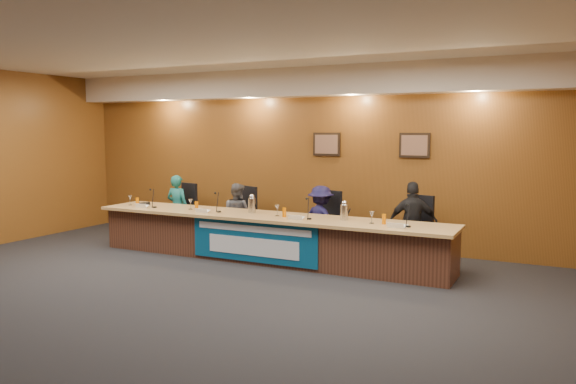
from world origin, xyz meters
name	(u,v)px	position (x,y,z in m)	size (l,w,h in m)	color
floor	(173,300)	(0.00, 0.00, 0.00)	(10.00, 10.00, 0.00)	black
ceiling	(167,37)	(0.00, 0.00, 3.20)	(10.00, 8.00, 0.04)	silver
wall_back	(307,157)	(0.00, 4.00, 1.60)	(10.00, 0.04, 3.20)	brown
soffit	(302,82)	(0.00, 3.75, 2.95)	(10.00, 0.50, 0.50)	beige
dais_body	(266,239)	(0.00, 2.40, 0.35)	(6.00, 0.80, 0.70)	#4B291C
dais_top	(264,216)	(0.00, 2.35, 0.72)	(6.10, 0.95, 0.05)	tan
banner	(253,242)	(0.00, 1.99, 0.38)	(2.20, 0.02, 0.65)	navy
banner_text_upper	(253,229)	(0.00, 1.97, 0.58)	(2.00, 0.01, 0.10)	silver
banner_text_lower	(253,247)	(0.00, 1.97, 0.30)	(1.60, 0.01, 0.28)	silver
wall_photo_left	(327,144)	(0.40, 3.97, 1.85)	(0.52, 0.04, 0.42)	black
wall_photo_right	(415,145)	(2.00, 3.97, 1.85)	(0.52, 0.04, 0.42)	black
panelist_a	(177,208)	(-2.34, 3.13, 0.63)	(0.46, 0.30, 1.25)	#18635E
panelist_b	(237,215)	(-1.00, 3.13, 0.58)	(0.56, 0.44, 1.15)	#535359
panelist_c	(321,221)	(0.65, 3.13, 0.59)	(0.76, 0.44, 1.18)	#151239
panelist_d	(413,224)	(2.21, 3.13, 0.66)	(0.77, 0.32, 1.31)	black
office_chair_a	(181,214)	(-2.34, 3.23, 0.48)	(0.48, 0.48, 0.08)	black
office_chair_b	(240,219)	(-1.00, 3.23, 0.48)	(0.48, 0.48, 0.08)	black
office_chair_c	(323,226)	(0.65, 3.23, 0.48)	(0.48, 0.48, 0.08)	black
office_chair_d	(414,234)	(2.21, 3.23, 0.48)	(0.48, 0.48, 0.08)	black
nameplate_a	(141,205)	(-2.34, 2.10, 0.80)	(0.24, 0.06, 0.09)	white
microphone_a	(155,207)	(-2.13, 2.22, 0.76)	(0.07, 0.07, 0.02)	black
juice_glass_a	(137,202)	(-2.56, 2.27, 0.82)	(0.06, 0.06, 0.15)	#E16C00
water_glass_a	(130,200)	(-2.73, 2.27, 0.84)	(0.08, 0.08, 0.18)	silver
nameplate_b	(201,210)	(-1.04, 2.08, 0.80)	(0.24, 0.06, 0.09)	white
microphone_b	(219,212)	(-0.81, 2.26, 0.76)	(0.07, 0.07, 0.02)	black
juice_glass_b	(197,206)	(-1.28, 2.28, 0.82)	(0.06, 0.06, 0.15)	#E16C00
water_glass_b	(191,204)	(-1.42, 2.31, 0.84)	(0.08, 0.08, 0.18)	silver
nameplate_c	(295,217)	(0.66, 2.12, 0.80)	(0.24, 0.06, 0.09)	white
microphone_c	(309,219)	(0.84, 2.25, 0.76)	(0.07, 0.07, 0.02)	black
juice_glass_c	(284,212)	(0.39, 2.29, 0.82)	(0.06, 0.06, 0.15)	#E16C00
water_glass_c	(277,211)	(0.25, 2.32, 0.84)	(0.08, 0.08, 0.18)	silver
nameplate_d	(395,225)	(2.22, 2.10, 0.80)	(0.24, 0.06, 0.09)	white
microphone_d	(408,226)	(2.36, 2.25, 0.76)	(0.07, 0.07, 0.02)	black
juice_glass_d	(384,219)	(1.99, 2.34, 0.82)	(0.06, 0.06, 0.15)	#E16C00
water_glass_d	(372,217)	(1.81, 2.31, 0.84)	(0.08, 0.08, 0.18)	silver
carafe_mid	(252,206)	(-0.29, 2.46, 0.87)	(0.13, 0.13, 0.24)	silver
carafe_right	(344,212)	(1.33, 2.44, 0.87)	(0.12, 0.12, 0.23)	silver
speakerphone	(144,204)	(-2.48, 2.36, 0.78)	(0.32, 0.32, 0.05)	black
paper_stack	(400,226)	(2.23, 2.30, 0.75)	(0.22, 0.30, 0.01)	white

